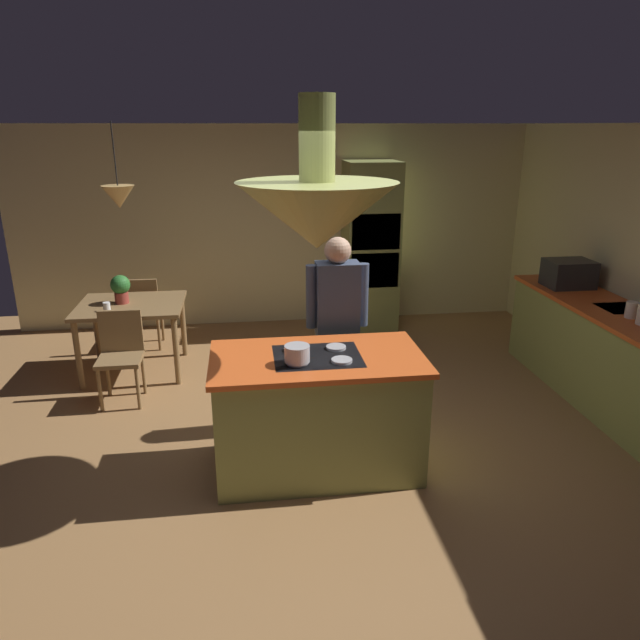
{
  "coord_description": "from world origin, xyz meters",
  "views": [
    {
      "loc": [
        -0.5,
        -4.12,
        2.54
      ],
      "look_at": [
        0.1,
        0.4,
        1.0
      ],
      "focal_mm": 32.67,
      "sensor_mm": 36.0,
      "label": 1
    }
  ],
  "objects": [
    {
      "name": "ground",
      "position": [
        0.0,
        0.0,
        0.0
      ],
      "size": [
        8.16,
        8.16,
        0.0
      ],
      "primitive_type": "plane",
      "color": "#9E7042"
    },
    {
      "name": "wall_back",
      "position": [
        0.0,
        3.45,
        1.27
      ],
      "size": [
        6.8,
        0.1,
        2.55
      ],
      "primitive_type": "cube",
      "color": "beige",
      "rests_on": "ground"
    },
    {
      "name": "kitchen_island",
      "position": [
        0.0,
        -0.2,
        0.47
      ],
      "size": [
        1.57,
        0.87,
        0.95
      ],
      "color": "#8C934C",
      "rests_on": "ground"
    },
    {
      "name": "counter_run_right",
      "position": [
        2.84,
        0.6,
        0.47
      ],
      "size": [
        0.73,
        2.6,
        0.93
      ],
      "color": "#8C934C",
      "rests_on": "ground"
    },
    {
      "name": "oven_tower",
      "position": [
        1.1,
        3.04,
        1.06
      ],
      "size": [
        0.66,
        0.62,
        2.12
      ],
      "color": "#8C934C",
      "rests_on": "ground"
    },
    {
      "name": "dining_table",
      "position": [
        -1.7,
        1.9,
        0.66
      ],
      "size": [
        1.07,
        0.92,
        0.76
      ],
      "color": "olive",
      "rests_on": "ground"
    },
    {
      "name": "person_at_island",
      "position": [
        0.26,
        0.51,
        0.96
      ],
      "size": [
        0.53,
        0.22,
        1.67
      ],
      "color": "tan",
      "rests_on": "ground"
    },
    {
      "name": "range_hood",
      "position": [
        0.0,
        -0.2,
        1.98
      ],
      "size": [
        1.1,
        1.1,
        1.0
      ],
      "color": "#8C934C"
    },
    {
      "name": "pendant_light_over_table",
      "position": [
        -1.7,
        1.9,
        1.86
      ],
      "size": [
        0.32,
        0.32,
        0.82
      ],
      "color": "#E0B266"
    },
    {
      "name": "chair_facing_island",
      "position": [
        -1.7,
        1.22,
        0.5
      ],
      "size": [
        0.4,
        0.4,
        0.87
      ],
      "color": "olive",
      "rests_on": "ground"
    },
    {
      "name": "chair_by_back_wall",
      "position": [
        -1.7,
        2.58,
        0.5
      ],
      "size": [
        0.4,
        0.4,
        0.87
      ],
      "rotation": [
        0.0,
        0.0,
        3.14
      ],
      "color": "olive",
      "rests_on": "ground"
    },
    {
      "name": "potted_plant_on_table",
      "position": [
        -1.79,
        1.94,
        0.93
      ],
      "size": [
        0.2,
        0.2,
        0.3
      ],
      "color": "#99382D",
      "rests_on": "dining_table"
    },
    {
      "name": "cup_on_table",
      "position": [
        -1.89,
        1.67,
        0.81
      ],
      "size": [
        0.07,
        0.07,
        0.09
      ],
      "primitive_type": "cylinder",
      "color": "white",
      "rests_on": "dining_table"
    },
    {
      "name": "canister_tea",
      "position": [
        2.84,
        0.32,
        1.0
      ],
      "size": [
        0.1,
        0.1,
        0.15
      ],
      "primitive_type": "cylinder",
      "color": "silver",
      "rests_on": "counter_run_right"
    },
    {
      "name": "microwave_on_counter",
      "position": [
        2.84,
        1.37,
        1.07
      ],
      "size": [
        0.46,
        0.36,
        0.28
      ],
      "primitive_type": "cube",
      "color": "#232326",
      "rests_on": "counter_run_right"
    },
    {
      "name": "cooking_pot_on_cooktop",
      "position": [
        -0.16,
        -0.33,
        1.01
      ],
      "size": [
        0.18,
        0.18,
        0.12
      ],
      "primitive_type": "cylinder",
      "color": "#B2B2B7",
      "rests_on": "kitchen_island"
    }
  ]
}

